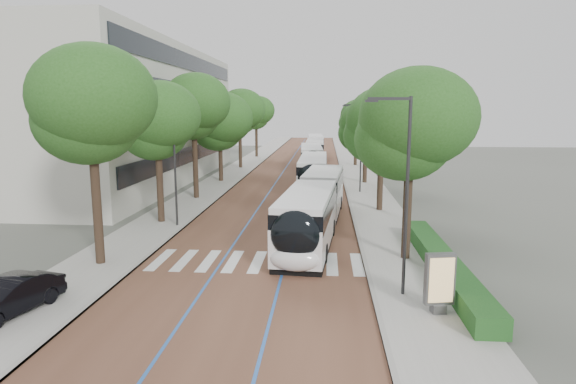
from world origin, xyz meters
name	(u,v)px	position (x,y,z in m)	size (l,w,h in m)	color
ground	(251,269)	(0.00, 0.00, 0.00)	(160.00, 160.00, 0.00)	#51544C
road	(298,169)	(0.00, 40.00, 0.01)	(11.00, 140.00, 0.02)	brown
sidewalk_left	(241,168)	(-7.50, 40.00, 0.06)	(4.00, 140.00, 0.12)	#9A9792
sidewalk_right	(355,169)	(7.50, 40.00, 0.06)	(4.00, 140.00, 0.12)	#9A9792
kerb_left	(255,168)	(-5.60, 40.00, 0.06)	(0.20, 140.00, 0.14)	gray
kerb_right	(341,169)	(5.60, 40.00, 0.06)	(0.20, 140.00, 0.14)	gray
zebra_crossing	(257,262)	(0.20, 1.00, 0.03)	(10.55, 3.60, 0.01)	silver
lane_line_left	(285,168)	(-1.60, 40.00, 0.02)	(0.12, 126.00, 0.01)	#2255AB
lane_line_right	(310,169)	(1.60, 40.00, 0.02)	(0.12, 126.00, 0.01)	#2255AB
office_building	(109,115)	(-19.47, 28.00, 7.00)	(18.11, 40.00, 14.00)	#B0AEA3
hedge	(443,263)	(9.10, 0.00, 0.52)	(1.20, 14.00, 0.80)	#19491B
streetlight_near	(403,181)	(6.62, -3.00, 4.82)	(1.82, 0.20, 8.00)	#2C2C2E
streetlight_far	(359,141)	(6.62, 22.00, 4.82)	(1.82, 0.20, 8.00)	#2C2C2E
lamp_post_left	(175,164)	(-6.10, 8.00, 4.12)	(0.14, 0.14, 8.00)	#2C2C2E
trees_left	(214,117)	(-7.50, 25.38, 6.92)	(6.45, 60.61, 10.05)	black
trees_right	(374,126)	(7.70, 19.87, 6.18)	(6.00, 47.31, 9.08)	black
lead_bus	(315,207)	(2.96, 7.34, 1.63)	(4.07, 18.54, 3.20)	black
bus_queued_0	(313,174)	(2.43, 22.88, 1.62)	(2.58, 12.40, 3.20)	silver
bus_queued_1	(311,159)	(1.88, 36.60, 1.62)	(3.10, 12.50, 3.20)	silver
bus_queued_2	(315,151)	(2.07, 48.81, 1.62)	(2.61, 12.41, 3.20)	silver
bus_queued_3	(315,144)	(1.89, 61.57, 1.62)	(3.00, 12.49, 3.20)	silver
ad_panel	(440,282)	(7.82, -4.81, 1.32)	(1.14, 0.51, 2.30)	#59595B
parked_car	(9,297)	(-8.02, -6.16, 0.80)	(1.45, 4.15, 1.37)	black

